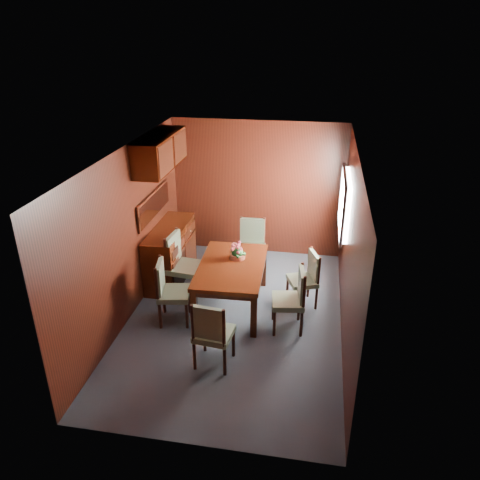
% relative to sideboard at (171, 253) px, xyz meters
% --- Properties ---
extents(ground, '(4.50, 4.50, 0.00)m').
position_rel_sideboard_xyz_m(ground, '(1.25, -1.00, -0.45)').
color(ground, '#353E49').
rests_on(ground, ground).
extents(room_shell, '(3.06, 4.52, 2.41)m').
position_rel_sideboard_xyz_m(room_shell, '(1.15, -0.67, 1.18)').
color(room_shell, black).
rests_on(room_shell, ground).
extents(sideboard, '(0.48, 1.40, 0.90)m').
position_rel_sideboard_xyz_m(sideboard, '(0.00, 0.00, 0.00)').
color(sideboard, black).
rests_on(sideboard, ground).
extents(dining_table, '(0.98, 1.52, 0.70)m').
position_rel_sideboard_xyz_m(dining_table, '(1.15, -0.69, 0.15)').
color(dining_table, black).
rests_on(dining_table, ground).
extents(chair_left_near, '(0.50, 0.52, 0.94)m').
position_rel_sideboard_xyz_m(chair_left_near, '(0.35, -1.19, 0.07)').
color(chair_left_near, black).
rests_on(chair_left_near, ground).
extents(chair_left_far, '(0.52, 0.54, 1.03)m').
position_rel_sideboard_xyz_m(chair_left_far, '(0.32, -0.48, 0.12)').
color(chair_left_far, black).
rests_on(chair_left_far, ground).
extents(chair_right_near, '(0.48, 0.49, 0.92)m').
position_rel_sideboard_xyz_m(chair_right_near, '(2.07, -1.08, 0.06)').
color(chair_right_near, black).
rests_on(chair_right_near, ground).
extents(chair_right_far, '(0.51, 0.52, 0.86)m').
position_rel_sideboard_xyz_m(chair_right_far, '(2.23, -0.42, 0.03)').
color(chair_right_far, black).
rests_on(chair_right_far, ground).
extents(chair_head, '(0.48, 0.47, 0.93)m').
position_rel_sideboard_xyz_m(chair_head, '(1.17, -2.05, 0.07)').
color(chair_head, black).
rests_on(chair_head, ground).
extents(chair_foot, '(0.45, 0.43, 0.94)m').
position_rel_sideboard_xyz_m(chair_foot, '(1.26, 0.46, 0.07)').
color(chair_foot, black).
rests_on(chair_foot, ground).
extents(flower_centerpiece, '(0.24, 0.24, 0.24)m').
position_rel_sideboard_xyz_m(flower_centerpiece, '(1.20, -0.47, 0.37)').
color(flower_centerpiece, '#AC4D34').
rests_on(flower_centerpiece, dining_table).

